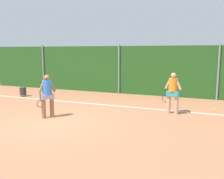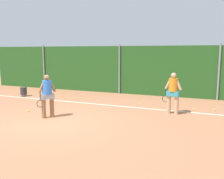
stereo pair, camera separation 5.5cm
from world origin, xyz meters
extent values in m
plane|color=#B2704C|center=(0.00, 2.00, 0.00)|extent=(28.72, 28.72, 0.00)
cube|color=#23511E|center=(0.00, 6.78, 1.40)|extent=(18.67, 0.25, 2.79)
cylinder|color=gray|center=(-5.38, 6.61, 1.45)|extent=(0.10, 0.10, 2.90)
cylinder|color=gray|center=(0.00, 6.61, 1.45)|extent=(0.10, 0.10, 2.90)
cylinder|color=gray|center=(5.38, 6.61, 1.45)|extent=(0.10, 0.10, 2.90)
cube|color=white|center=(0.00, 3.37, 0.00)|extent=(13.64, 0.10, 0.01)
cylinder|color=#8C603D|center=(-0.50, 0.63, 0.36)|extent=(0.16, 0.16, 0.71)
cylinder|color=#8C603D|center=(-0.69, 0.37, 0.36)|extent=(0.16, 0.16, 0.71)
cube|color=#99999E|center=(-0.59, 0.50, 0.81)|extent=(0.51, 0.55, 0.19)
cylinder|color=blue|center=(-0.59, 0.50, 1.16)|extent=(0.35, 0.35, 0.51)
sphere|color=#8C603D|center=(-0.59, 0.50, 1.53)|extent=(0.21, 0.21, 0.21)
cylinder|color=#8C603D|center=(-0.47, 0.66, 1.20)|extent=(0.22, 0.25, 0.49)
cylinder|color=#8C603D|center=(-0.71, 0.34, 1.20)|extent=(0.22, 0.25, 0.49)
cylinder|color=black|center=(-0.72, 0.25, 0.85)|extent=(0.03, 0.03, 0.28)
torus|color=#26262B|center=(-0.72, 0.25, 0.58)|extent=(0.19, 0.24, 0.28)
cylinder|color=tan|center=(3.86, 2.84, 0.36)|extent=(0.16, 0.16, 0.73)
cylinder|color=tan|center=(3.54, 2.89, 0.36)|extent=(0.16, 0.16, 0.73)
cube|color=teal|center=(3.70, 2.87, 0.82)|extent=(0.52, 0.36, 0.19)
cylinder|color=orange|center=(3.70, 2.87, 1.18)|extent=(0.36, 0.36, 0.52)
sphere|color=tan|center=(3.70, 2.87, 1.55)|extent=(0.21, 0.21, 0.21)
cylinder|color=tan|center=(3.90, 2.83, 1.22)|extent=(0.29, 0.13, 0.49)
cylinder|color=tan|center=(3.50, 2.90, 1.22)|extent=(0.29, 0.13, 0.49)
cylinder|color=black|center=(3.41, 2.87, 0.86)|extent=(0.03, 0.03, 0.28)
torus|color=#26262B|center=(3.41, 2.87, 0.59)|extent=(0.28, 0.07, 0.28)
cylinder|color=#2D2D33|center=(-4.64, 3.75, 0.29)|extent=(0.36, 0.36, 0.42)
cylinder|color=#2D2D33|center=(-4.51, 3.75, 0.04)|extent=(0.02, 0.02, 0.08)
cylinder|color=#2D2D33|center=(-4.77, 3.75, 0.04)|extent=(0.02, 0.02, 0.08)
cylinder|color=#2D2D33|center=(-4.64, 3.87, 0.04)|extent=(0.02, 0.02, 0.08)
sphere|color=#CCDB33|center=(-4.60, 3.78, 0.48)|extent=(0.07, 0.07, 0.07)
sphere|color=#CCDB33|center=(-4.69, 3.73, 0.48)|extent=(0.07, 0.07, 0.07)
sphere|color=#CCDB33|center=(-2.06, 3.87, 0.03)|extent=(0.07, 0.07, 0.07)
sphere|color=#CCDB33|center=(2.04, 4.18, 0.03)|extent=(0.07, 0.07, 0.07)
sphere|color=#CCDB33|center=(5.28, 4.12, 0.03)|extent=(0.07, 0.07, 0.07)
sphere|color=#CCDB33|center=(4.46, 3.82, 0.03)|extent=(0.07, 0.07, 0.07)
sphere|color=#CCDB33|center=(-3.46, 5.98, 0.03)|extent=(0.07, 0.07, 0.07)
sphere|color=#CCDB33|center=(-2.62, 3.72, 0.03)|extent=(0.07, 0.07, 0.07)
sphere|color=#CCDB33|center=(-1.89, 0.92, 0.03)|extent=(0.07, 0.07, 0.07)
camera|label=1|loc=(5.13, -7.17, 2.51)|focal=40.18mm
camera|label=2|loc=(5.18, -7.15, 2.51)|focal=40.18mm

